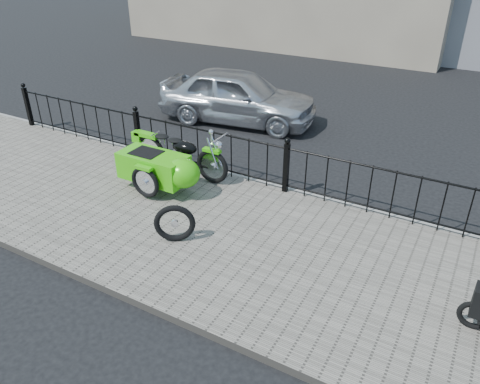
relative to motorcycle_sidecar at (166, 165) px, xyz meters
The scene contains 7 objects.
ground 2.10m from the motorcycle_sidecar, ahead, with size 120.00×120.00×0.00m, color black.
sidewalk 2.22m from the motorcycle_sidecar, 22.25° to the right, with size 30.00×3.80×0.12m, color #655F55.
curb 2.35m from the motorcycle_sidecar, 29.51° to the left, with size 30.00×0.10×0.12m, color gray.
iron_fence 2.22m from the motorcycle_sidecar, 26.36° to the left, with size 14.11×0.11×1.08m.
motorcycle_sidecar is the anchor object (origin of this frame).
spare_tire 1.78m from the motorcycle_sidecar, 48.94° to the right, with size 0.65×0.65×0.09m, color black.
sedan_car 4.11m from the motorcycle_sidecar, 100.65° to the left, with size 1.63×4.05×1.38m, color silver.
Camera 1 is at (3.03, -5.82, 4.39)m, focal length 35.00 mm.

